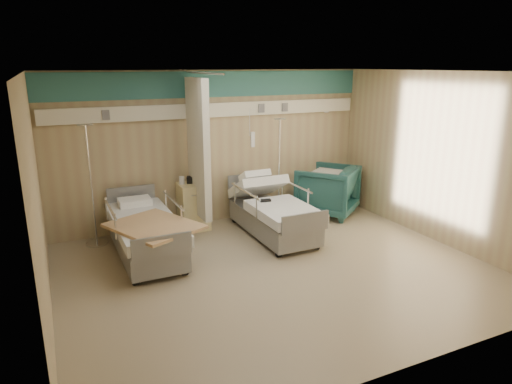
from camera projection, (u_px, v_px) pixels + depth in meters
ground at (277, 270)px, 6.63m from camera, size 6.00×5.00×0.00m
room_walls at (268, 141)px, 6.34m from camera, size 6.04×5.04×2.82m
bed_right at (273, 218)px, 7.92m from camera, size 1.00×2.16×0.63m
bed_left at (146, 238)px, 7.03m from camera, size 1.00×2.16×0.63m
bedside_cabinet at (193, 206)px, 8.21m from camera, size 0.50×0.48×0.85m
visitor_armchair at (327, 190)px, 9.02m from camera, size 1.49×1.49×0.98m
waffle_blanket at (328, 165)px, 8.84m from camera, size 0.85×0.84×0.07m
iv_stand_right at (279, 199)px, 8.75m from camera, size 0.35×0.35×1.94m
iv_stand_left at (95, 221)px, 7.50m from camera, size 0.36×0.36×2.00m
call_remote at (265, 200)px, 7.78m from camera, size 0.19×0.11×0.04m
tan_blanket at (154, 226)px, 6.55m from camera, size 1.40×1.53×0.04m
toiletry_bag at (193, 180)px, 8.12m from camera, size 0.25×0.21×0.12m
white_cup at (182, 180)px, 8.04m from camera, size 0.10×0.10×0.14m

